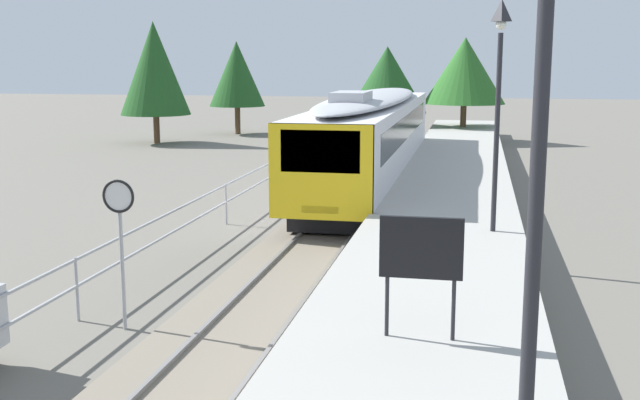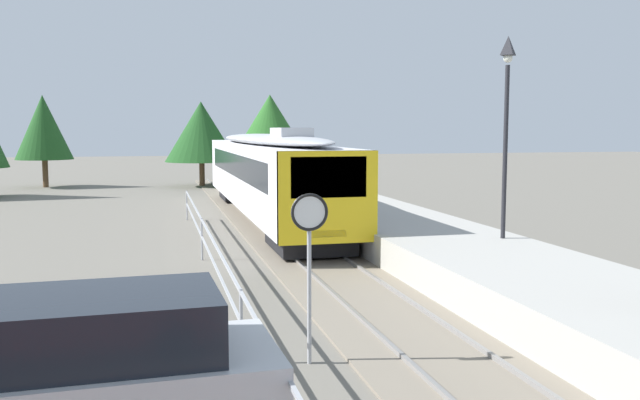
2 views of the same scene
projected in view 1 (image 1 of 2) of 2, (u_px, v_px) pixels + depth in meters
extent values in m
plane|color=#6B665B|center=(246.00, 218.00, 24.43)|extent=(160.00, 160.00, 0.00)
cube|color=slate|center=(340.00, 221.00, 23.84)|extent=(3.20, 60.00, 0.06)
cube|color=slate|center=(317.00, 218.00, 23.97)|extent=(0.08, 60.00, 0.08)
cube|color=slate|center=(363.00, 220.00, 23.69)|extent=(0.08, 60.00, 0.08)
cube|color=silver|center=(372.00, 136.00, 30.37)|extent=(2.80, 20.39, 2.55)
cube|color=yellow|center=(321.00, 172.00, 20.63)|extent=(2.80, 0.24, 2.55)
cube|color=black|center=(320.00, 151.00, 20.45)|extent=(2.13, 0.08, 1.12)
cube|color=black|center=(372.00, 125.00, 30.30)|extent=(2.82, 17.13, 0.92)
ellipsoid|color=#B2B5BA|center=(372.00, 98.00, 30.11)|extent=(2.69, 19.58, 0.44)
cube|color=#B2B5BA|center=(351.00, 97.00, 25.14)|extent=(1.10, 2.20, 0.36)
cube|color=#EAE5C6|center=(320.00, 209.00, 20.74)|extent=(1.00, 0.10, 0.20)
cube|color=black|center=(336.00, 213.00, 23.12)|extent=(2.24, 3.20, 0.55)
cube|color=black|center=(392.00, 152.00, 38.16)|extent=(2.24, 3.20, 0.55)
cube|color=#A8A59E|center=(448.00, 212.00, 23.13)|extent=(3.90, 60.00, 0.90)
cylinder|color=#232328|center=(532.00, 286.00, 5.97)|extent=(0.12, 0.12, 4.60)
cylinder|color=#232328|center=(497.00, 134.00, 18.05)|extent=(0.12, 0.12, 4.60)
pyramid|color=#232328|center=(502.00, 10.00, 17.55)|extent=(0.34, 0.34, 0.50)
sphere|color=silver|center=(501.00, 25.00, 17.61)|extent=(0.24, 0.24, 0.24)
cylinder|color=#232328|center=(387.00, 306.00, 11.40)|extent=(0.06, 0.06, 0.90)
cylinder|color=#232328|center=(453.00, 310.00, 11.21)|extent=(0.06, 0.06, 0.90)
cube|color=black|center=(421.00, 248.00, 11.14)|extent=(1.20, 0.08, 0.90)
cylinder|color=#9EA0A5|center=(123.00, 272.00, 14.18)|extent=(0.07, 0.07, 2.20)
cylinder|color=white|center=(119.00, 196.00, 13.91)|extent=(0.60, 0.03, 0.60)
torus|color=black|center=(118.00, 196.00, 13.90)|extent=(0.61, 0.05, 0.61)
cube|color=#9EA0A5|center=(75.00, 260.00, 14.62)|extent=(0.05, 36.00, 0.05)
cube|color=#9EA0A5|center=(77.00, 286.00, 14.72)|extent=(0.05, 36.00, 0.05)
cylinder|color=#9EA0A5|center=(77.00, 289.00, 14.73)|extent=(0.06, 0.06, 1.25)
cylinder|color=#9EA0A5|center=(226.00, 204.00, 23.41)|extent=(0.06, 0.06, 1.25)
cylinder|color=#9EA0A5|center=(295.00, 165.00, 32.09)|extent=(0.06, 0.06, 1.25)
cylinder|color=brown|center=(463.00, 123.00, 46.97)|extent=(0.36, 0.36, 2.29)
cone|color=#286023|center=(465.00, 71.00, 46.42)|extent=(4.88, 4.88, 3.92)
cylinder|color=brown|center=(157.00, 129.00, 46.06)|extent=(0.36, 0.36, 1.70)
cone|color=#1E4C1E|center=(154.00, 68.00, 45.43)|extent=(4.09, 4.09, 5.40)
cylinder|color=brown|center=(386.00, 126.00, 48.05)|extent=(0.36, 0.36, 1.68)
cone|color=#1E4C1E|center=(387.00, 80.00, 47.55)|extent=(4.88, 4.88, 4.02)
cylinder|color=brown|center=(238.00, 120.00, 51.82)|extent=(0.36, 0.36, 1.85)
cone|color=#1E4C1E|center=(237.00, 74.00, 51.28)|extent=(3.69, 3.69, 4.24)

